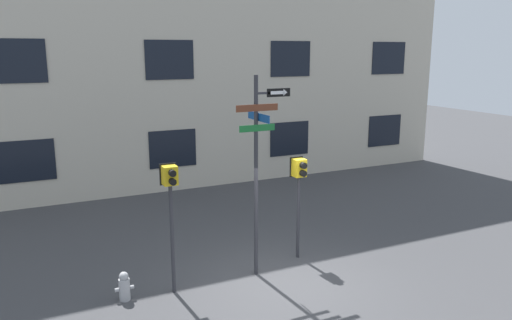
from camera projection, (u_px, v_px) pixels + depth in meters
ground_plane at (285, 286)px, 10.85m from camera, size 60.00×60.00×0.00m
building_facade at (165, 13)px, 17.16m from camera, size 24.00×0.64×12.52m
street_sign_pole at (259, 159)px, 10.87m from camera, size 1.30×1.02×4.51m
pedestrian_signal_left at (171, 195)px, 10.10m from camera, size 0.35×0.40×2.77m
pedestrian_signal_right at (299, 180)px, 11.93m from camera, size 0.35×0.40×2.52m
fire_hydrant at (124, 287)px, 10.17m from camera, size 0.38×0.22×0.62m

